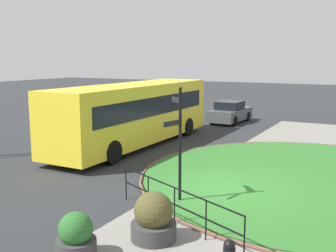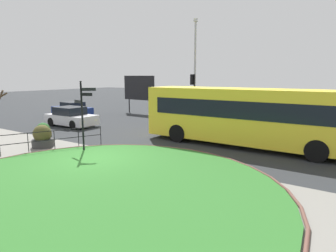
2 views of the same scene
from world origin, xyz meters
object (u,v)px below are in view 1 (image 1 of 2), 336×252
Objects in this scene: planter_near_signpost at (154,219)px; planter_kerbside at (76,237)px; signpost_directional at (179,137)px; car_far_lane at (230,113)px; bus_yellow at (135,113)px.

planter_kerbside is (-1.53, 1.05, -0.07)m from planter_near_signpost.
planter_kerbside is (-4.07, 0.44, -1.56)m from signpost_directional.
signpost_directional reaches higher than car_far_lane.
bus_yellow is 10.80m from planter_near_signpost.
bus_yellow is 11.57m from planter_kerbside.
bus_yellow is at bearing 35.26° from planter_near_signpost.
car_far_lane is at bearing 14.24° from signpost_directional.
signpost_directional is 2.91× the size of planter_near_signpost.
planter_near_signpost is at bearing -163.22° from car_far_lane.
car_far_lane is at bearing 10.13° from planter_kerbside.
signpost_directional reaches higher than planter_kerbside.
car_far_lane is (9.25, -1.66, -0.98)m from bus_yellow.
planter_near_signpost is (-2.54, -0.62, -1.49)m from signpost_directional.
planter_near_signpost is at bearing -166.35° from signpost_directional.
planter_near_signpost is 1.86m from planter_kerbside.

